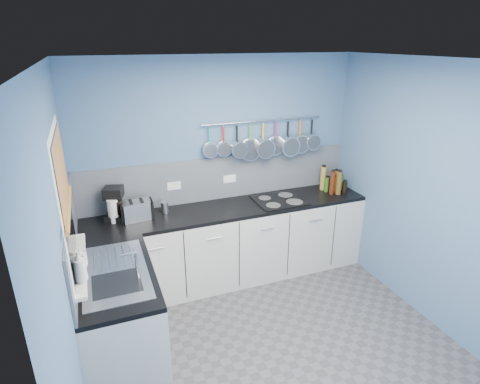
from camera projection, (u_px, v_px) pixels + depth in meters
floor at (274, 345)px, 3.67m from camera, size 3.20×3.00×0.02m
ceiling at (285, 59)px, 2.76m from camera, size 3.20×3.00×0.02m
wall_back at (220, 169)px, 4.53m from camera, size 3.20×0.02×2.50m
wall_front at (419, 349)px, 1.90m from camera, size 3.20×0.02×2.50m
wall_left at (65, 259)px, 2.67m from camera, size 0.02×3.00×2.50m
wall_right at (431, 196)px, 3.76m from camera, size 0.02×3.00×2.50m
backsplash_back at (221, 178)px, 4.54m from camera, size 3.20×0.02×0.50m
backsplash_left at (72, 234)px, 3.24m from camera, size 0.02×1.80×0.50m
cabinet_run_back at (230, 244)px, 4.56m from camera, size 3.20×0.60×0.86m
worktop_back at (230, 209)px, 4.39m from camera, size 3.20×0.60×0.04m
cabinet_run_left at (121, 320)px, 3.34m from camera, size 0.60×1.20×0.86m
worktop_left at (115, 274)px, 3.17m from camera, size 0.60×1.20×0.04m
window_frame at (65, 202)px, 2.84m from camera, size 0.01×1.00×1.10m
window_glass at (65, 202)px, 2.84m from camera, size 0.01×0.90×1.00m
bamboo_blind at (62, 172)px, 2.76m from camera, size 0.01×0.90×0.55m
window_sill at (79, 263)px, 3.03m from camera, size 0.10×0.98×0.03m
sink_unit at (115, 272)px, 3.16m from camera, size 0.50×0.95×0.01m
mixer_tap at (137, 265)px, 3.02m from camera, size 0.12×0.08×0.26m
socket_left at (174, 186)px, 4.36m from camera, size 0.15×0.01×0.09m
socket_right at (230, 179)px, 4.57m from camera, size 0.15×0.01×0.09m
pot_rail at (263, 121)px, 4.45m from camera, size 1.45×0.02×0.02m
soap_bottle_a at (80, 266)px, 2.74m from camera, size 0.11×0.11×0.24m
soap_bottle_b at (80, 257)px, 2.93m from camera, size 0.09×0.09×0.17m
paper_towel at (113, 211)px, 3.99m from camera, size 0.12×0.12×0.25m
coffee_maker at (115, 204)px, 4.03m from camera, size 0.25×0.26×0.34m
toaster at (137, 210)px, 4.06m from camera, size 0.33×0.22×0.19m
canister at (165, 207)px, 4.24m from camera, size 0.10×0.10×0.12m
hob at (279, 200)px, 4.55m from camera, size 0.55×0.49×0.01m
pan_0 at (210, 142)px, 4.29m from camera, size 0.17×0.06×0.36m
pan_1 at (224, 140)px, 4.35m from camera, size 0.17×0.06×0.36m
pan_2 at (237, 140)px, 4.41m from camera, size 0.19×0.12×0.38m
pan_3 at (250, 142)px, 4.47m from camera, size 0.26×0.06×0.45m
pan_4 at (263, 139)px, 4.52m from camera, size 0.23×0.12×0.42m
pan_5 at (276, 138)px, 4.57m from camera, size 0.22×0.05×0.41m
pan_6 at (288, 137)px, 4.63m from camera, size 0.23×0.13×0.42m
pan_7 at (300, 136)px, 4.68m from camera, size 0.22×0.09×0.41m
pan_8 at (312, 133)px, 4.73m from camera, size 0.20×0.10×0.39m
condiment_0 at (336, 179)px, 4.93m from camera, size 0.06×0.06×0.22m
condiment_1 at (329, 183)px, 4.93m from camera, size 0.05×0.05×0.13m
condiment_2 at (323, 178)px, 4.85m from camera, size 0.07×0.07×0.29m
condiment_3 at (340, 182)px, 4.87m from camera, size 0.06×0.06×0.18m
condiment_4 at (333, 184)px, 4.80m from camera, size 0.07×0.07×0.19m
condiment_5 at (327, 185)px, 4.80m from camera, size 0.05×0.05×0.18m
condiment_6 at (345, 187)px, 4.77m from camera, size 0.06×0.06×0.14m
condiment_7 at (339, 183)px, 4.71m from camera, size 0.06×0.06×0.28m
condiment_8 at (332, 183)px, 4.71m from camera, size 0.06×0.06×0.28m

